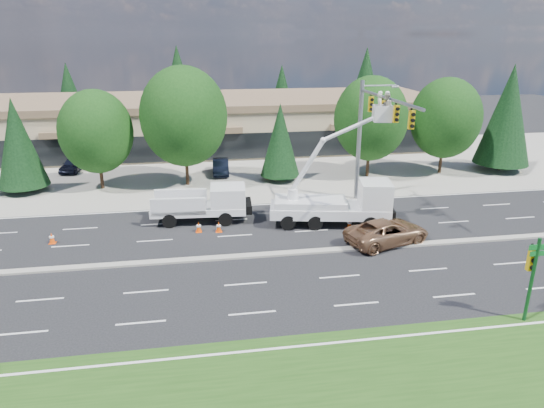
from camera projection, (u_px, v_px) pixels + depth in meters
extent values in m
plane|color=black|center=(240.00, 257.00, 27.89)|extent=(140.00, 140.00, 0.00)
cube|color=#9B988D|center=(220.00, 168.00, 46.52)|extent=(140.00, 22.00, 0.01)
cube|color=#9B988D|center=(240.00, 256.00, 27.87)|extent=(120.00, 0.55, 0.12)
cube|color=tan|center=(214.00, 124.00, 55.01)|extent=(50.00, 15.00, 5.00)
cube|color=brown|center=(213.00, 100.00, 54.13)|extent=(50.40, 15.40, 0.70)
cube|color=black|center=(218.00, 147.00, 48.31)|extent=(48.00, 0.12, 2.60)
cylinder|color=#332114|center=(26.00, 187.00, 39.34)|extent=(0.26, 0.26, 0.80)
cone|color=black|center=(18.00, 143.00, 38.12)|extent=(3.85, 3.85, 7.04)
cylinder|color=#332114|center=(101.00, 173.00, 39.93)|extent=(0.28, 0.28, 2.63)
ellipsoid|color=#11330E|center=(96.00, 132.00, 38.79)|extent=(5.85, 5.85, 6.73)
cylinder|color=#332114|center=(187.00, 166.00, 40.88)|extent=(0.28, 0.28, 3.20)
ellipsoid|color=#11330E|center=(184.00, 117.00, 39.50)|extent=(7.12, 7.12, 8.19)
cylinder|color=#332114|center=(280.00, 176.00, 42.48)|extent=(0.26, 0.26, 0.80)
cone|color=black|center=(280.00, 140.00, 41.42)|extent=(3.40, 3.40, 6.22)
cylinder|color=#332114|center=(368.00, 161.00, 43.33)|extent=(0.28, 0.28, 2.88)
ellipsoid|color=#11330E|center=(371.00, 119.00, 42.08)|extent=(6.40, 6.40, 7.36)
cylinder|color=#332114|center=(441.00, 158.00, 44.39)|extent=(0.28, 0.28, 2.80)
ellipsoid|color=#11330E|center=(446.00, 118.00, 43.17)|extent=(6.23, 6.23, 7.16)
cylinder|color=#332114|center=(499.00, 166.00, 45.62)|extent=(0.26, 0.26, 0.80)
cone|color=black|center=(507.00, 115.00, 44.02)|extent=(4.93, 4.93, 9.01)
cylinder|color=#332114|center=(74.00, 128.00, 64.19)|extent=(0.26, 0.26, 0.80)
cone|color=black|center=(69.00, 95.00, 62.76)|extent=(4.46, 4.46, 8.15)
cylinder|color=#332114|center=(181.00, 125.00, 66.28)|extent=(0.26, 0.26, 0.80)
cone|color=black|center=(179.00, 84.00, 64.49)|extent=(5.50, 5.50, 10.06)
cylinder|color=#332114|center=(282.00, 122.00, 68.38)|extent=(0.26, 0.26, 0.80)
cone|color=black|center=(282.00, 93.00, 67.04)|extent=(4.20, 4.20, 7.67)
cylinder|color=#332114|center=(363.00, 120.00, 70.17)|extent=(0.26, 0.26, 0.80)
cone|color=black|center=(365.00, 83.00, 68.44)|extent=(5.32, 5.32, 9.73)
cylinder|color=gray|center=(359.00, 142.00, 36.46)|extent=(0.32, 0.32, 9.00)
cylinder|color=gray|center=(388.00, 99.00, 30.55)|extent=(0.20, 10.00, 0.20)
cylinder|color=gray|center=(379.00, 86.00, 35.30)|extent=(2.60, 0.12, 0.12)
cube|color=gold|center=(371.00, 104.00, 33.59)|extent=(0.32, 0.22, 1.05)
cube|color=gold|center=(383.00, 109.00, 31.54)|extent=(0.32, 0.22, 1.05)
cube|color=gold|center=(396.00, 114.00, 29.49)|extent=(0.32, 0.22, 1.05)
cube|color=gold|center=(411.00, 120.00, 27.44)|extent=(0.32, 0.22, 1.05)
cylinder|color=#0D3D19|center=(532.00, 280.00, 21.10)|extent=(0.16, 0.16, 4.00)
cube|color=#0B5E20|center=(539.00, 247.00, 20.55)|extent=(0.90, 0.03, 0.25)
cube|color=#0B5E20|center=(537.00, 254.00, 20.65)|extent=(0.70, 0.03, 0.22)
cube|color=gold|center=(532.00, 259.00, 21.04)|extent=(0.32, 0.22, 1.05)
cube|color=white|center=(199.00, 209.00, 33.04)|extent=(6.47, 2.74, 0.47)
cube|color=white|center=(228.00, 197.00, 32.97)|extent=(2.47, 2.42, 1.58)
cube|color=black|center=(238.00, 194.00, 32.96)|extent=(0.22, 2.01, 1.06)
cube|color=white|center=(181.00, 197.00, 33.70)|extent=(3.60, 0.55, 1.16)
cube|color=white|center=(178.00, 207.00, 31.81)|extent=(3.60, 0.55, 1.16)
cube|color=white|center=(329.00, 210.00, 32.44)|extent=(8.21, 3.84, 0.69)
cube|color=white|center=(375.00, 196.00, 32.00)|extent=(2.39, 2.66, 1.98)
cube|color=black|center=(386.00, 194.00, 31.93)|extent=(0.46, 1.96, 1.19)
cube|color=white|center=(310.00, 202.00, 32.30)|extent=(5.09, 3.14, 0.49)
cylinder|color=white|center=(293.00, 195.00, 32.16)|extent=(0.69, 0.69, 0.79)
cube|color=white|center=(382.00, 113.00, 30.19)|extent=(1.24, 1.08, 1.07)
imported|color=beige|center=(379.00, 107.00, 30.06)|extent=(0.52, 0.69, 1.70)
imported|color=beige|center=(386.00, 107.00, 30.05)|extent=(0.79, 0.94, 1.70)
ellipsoid|color=white|center=(380.00, 93.00, 29.78)|extent=(0.26, 0.26, 0.18)
ellipsoid|color=white|center=(388.00, 93.00, 29.76)|extent=(0.26, 0.26, 0.18)
cube|color=#EB4607|center=(53.00, 243.00, 29.76)|extent=(0.40, 0.40, 0.03)
cone|color=#EB4607|center=(52.00, 238.00, 29.65)|extent=(0.36, 0.36, 0.70)
cylinder|color=white|center=(52.00, 237.00, 29.63)|extent=(0.29, 0.29, 0.10)
cube|color=#EB4607|center=(199.00, 232.00, 31.47)|extent=(0.40, 0.40, 0.03)
cone|color=#EB4607|center=(199.00, 227.00, 31.36)|extent=(0.36, 0.36, 0.70)
cylinder|color=white|center=(199.00, 226.00, 31.33)|extent=(0.29, 0.29, 0.10)
cube|color=#EB4607|center=(219.00, 231.00, 31.49)|extent=(0.40, 0.40, 0.03)
cone|color=#EB4607|center=(219.00, 227.00, 31.38)|extent=(0.36, 0.36, 0.70)
cylinder|color=white|center=(219.00, 226.00, 31.36)|extent=(0.29, 0.29, 0.10)
cube|color=#EB4607|center=(349.00, 228.00, 32.00)|extent=(0.40, 0.40, 0.03)
cone|color=#EB4607|center=(349.00, 224.00, 31.89)|extent=(0.36, 0.36, 0.70)
cylinder|color=white|center=(349.00, 223.00, 31.86)|extent=(0.29, 0.29, 0.10)
imported|color=#926747|center=(387.00, 232.00, 29.57)|extent=(5.82, 3.90, 1.48)
imported|color=black|center=(74.00, 164.00, 45.21)|extent=(2.31, 4.14, 1.33)
imported|color=black|center=(221.00, 167.00, 44.36)|extent=(1.62, 4.17, 1.35)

